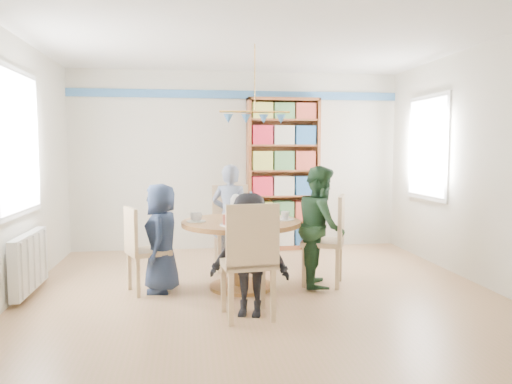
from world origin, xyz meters
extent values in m
plane|color=#A97C59|center=(0.00, 0.00, 0.00)|extent=(5.00, 5.00, 0.00)
plane|color=white|center=(0.00, 0.00, 2.70)|extent=(5.00, 5.00, 0.00)
plane|color=beige|center=(0.00, 2.50, 1.35)|extent=(5.00, 0.00, 5.00)
plane|color=beige|center=(0.00, -2.50, 1.35)|extent=(5.00, 0.00, 5.00)
plane|color=beige|center=(-2.50, 0.00, 1.35)|extent=(0.00, 5.00, 5.00)
plane|color=beige|center=(2.50, 0.00, 1.35)|extent=(0.00, 5.00, 5.00)
cube|color=teal|center=(0.00, 2.48, 2.35)|extent=(5.00, 0.02, 0.12)
cube|color=white|center=(-2.48, 0.30, 1.60)|extent=(0.03, 1.32, 1.52)
cube|color=white|center=(-2.46, 0.30, 1.60)|extent=(0.01, 1.20, 1.40)
cube|color=white|center=(2.48, 1.30, 1.55)|extent=(0.03, 1.12, 1.42)
cube|color=white|center=(2.46, 1.30, 1.55)|extent=(0.01, 1.00, 1.30)
cylinder|color=gold|center=(0.00, 0.50, 2.33)|extent=(0.01, 0.01, 0.75)
cylinder|color=gold|center=(0.00, 0.50, 1.95)|extent=(0.80, 0.02, 0.02)
cone|color=teal|center=(-0.30, 0.50, 1.87)|extent=(0.11, 0.11, 0.10)
cone|color=teal|center=(-0.10, 0.50, 1.87)|extent=(0.11, 0.11, 0.10)
cone|color=teal|center=(0.10, 0.50, 1.87)|extent=(0.11, 0.11, 0.10)
cone|color=teal|center=(0.30, 0.50, 1.87)|extent=(0.11, 0.11, 0.10)
cube|color=silver|center=(-2.42, 0.30, 0.35)|extent=(0.10, 1.00, 0.60)
cube|color=silver|center=(-2.36, -0.10, 0.35)|extent=(0.02, 0.06, 0.56)
cube|color=silver|center=(-2.36, 0.10, 0.35)|extent=(0.02, 0.06, 0.56)
cube|color=silver|center=(-2.36, 0.30, 0.35)|extent=(0.02, 0.06, 0.56)
cube|color=silver|center=(-2.36, 0.50, 0.35)|extent=(0.02, 0.06, 0.56)
cube|color=silver|center=(-2.36, 0.70, 0.35)|extent=(0.02, 0.06, 0.56)
cylinder|color=brown|center=(-0.18, 0.24, 0.72)|extent=(1.30, 1.30, 0.05)
cylinder|color=brown|center=(-0.18, 0.24, 0.35)|extent=(0.16, 0.16, 0.70)
cylinder|color=brown|center=(-0.18, 0.24, 0.02)|extent=(0.70, 0.70, 0.04)
cube|color=tan|center=(-1.19, 0.25, 0.44)|extent=(0.53, 0.53, 0.05)
cube|color=tan|center=(-1.36, 0.18, 0.68)|extent=(0.19, 0.39, 0.48)
cube|color=tan|center=(-0.97, 0.15, 0.21)|extent=(0.05, 0.05, 0.42)
cube|color=tan|center=(-1.10, 0.46, 0.21)|extent=(0.05, 0.05, 0.42)
cube|color=tan|center=(-1.28, 0.03, 0.21)|extent=(0.05, 0.05, 0.42)
cube|color=tan|center=(-1.40, 0.34, 0.21)|extent=(0.05, 0.05, 0.42)
cube|color=tan|center=(0.74, 0.27, 0.48)|extent=(0.58, 0.58, 0.05)
cube|color=tan|center=(0.93, 0.20, 0.75)|extent=(0.21, 0.43, 0.54)
cube|color=tan|center=(0.64, 0.51, 0.23)|extent=(0.06, 0.06, 0.46)
cube|color=tan|center=(0.50, 0.17, 0.23)|extent=(0.06, 0.06, 0.46)
cube|color=tan|center=(0.98, 0.37, 0.23)|extent=(0.06, 0.06, 0.46)
cube|color=tan|center=(0.84, 0.04, 0.23)|extent=(0.06, 0.06, 0.46)
cube|color=tan|center=(-0.20, 1.15, 0.50)|extent=(0.49, 0.49, 0.06)
cube|color=tan|center=(-0.21, 1.36, 0.78)|extent=(0.47, 0.07, 0.56)
cube|color=tan|center=(-0.38, 0.95, 0.24)|extent=(0.05, 0.05, 0.48)
cube|color=tan|center=(0.00, 0.97, 0.24)|extent=(0.05, 0.05, 0.48)
cube|color=tan|center=(-0.40, 1.33, 0.24)|extent=(0.05, 0.05, 0.48)
cube|color=tan|center=(-0.02, 1.35, 0.24)|extent=(0.05, 0.05, 0.48)
cube|color=tan|center=(-0.23, -0.70, 0.50)|extent=(0.51, 0.51, 0.06)
cube|color=tan|center=(-0.21, -0.92, 0.78)|extent=(0.47, 0.09, 0.56)
cube|color=tan|center=(-0.06, -0.50, 0.24)|extent=(0.05, 0.05, 0.48)
cube|color=tan|center=(-0.44, -0.53, 0.24)|extent=(0.05, 0.05, 0.48)
cube|color=tan|center=(-0.02, -0.87, 0.24)|extent=(0.05, 0.05, 0.48)
cube|color=tan|center=(-0.40, -0.91, 0.24)|extent=(0.05, 0.05, 0.48)
imported|color=#1C263E|center=(-1.05, 0.23, 0.58)|extent=(0.40, 0.59, 1.17)
imported|color=#1B3720|center=(0.71, 0.24, 0.67)|extent=(0.62, 0.73, 1.35)
imported|color=gray|center=(-0.23, 1.15, 0.67)|extent=(0.57, 0.46, 1.34)
imported|color=black|center=(-0.21, -0.68, 0.57)|extent=(0.83, 0.62, 1.13)
cube|color=brown|center=(0.15, 2.34, 1.15)|extent=(0.04, 0.33, 2.29)
cube|color=brown|center=(1.20, 2.34, 1.15)|extent=(0.04, 0.33, 2.29)
cube|color=brown|center=(0.68, 2.34, 2.27)|extent=(1.09, 0.33, 0.04)
cube|color=brown|center=(0.68, 2.34, 0.03)|extent=(1.09, 0.33, 0.07)
cube|color=brown|center=(0.68, 2.49, 1.15)|extent=(1.09, 0.02, 2.29)
cube|color=brown|center=(0.68, 2.34, 0.44)|extent=(1.03, 0.31, 0.03)
cube|color=brown|center=(0.68, 2.34, 0.82)|extent=(1.03, 0.31, 0.03)
cube|color=brown|center=(0.68, 2.34, 1.20)|extent=(1.03, 0.31, 0.03)
cube|color=brown|center=(0.68, 2.34, 1.58)|extent=(1.03, 0.31, 0.03)
cube|color=brown|center=(0.68, 2.34, 1.96)|extent=(1.03, 0.31, 0.03)
cube|color=#B31B2D|center=(0.35, 2.32, 0.21)|extent=(0.30, 0.24, 0.28)
cube|color=beige|center=(0.68, 2.32, 0.21)|extent=(0.30, 0.24, 0.28)
cube|color=navy|center=(1.00, 2.32, 0.21)|extent=(0.30, 0.24, 0.28)
cube|color=#BEC04C|center=(0.35, 2.32, 0.59)|extent=(0.30, 0.24, 0.28)
cube|color=#44713F|center=(0.68, 2.32, 0.59)|extent=(0.30, 0.24, 0.28)
cube|color=#963829|center=(1.00, 2.32, 0.59)|extent=(0.30, 0.24, 0.28)
cube|color=#B31B2D|center=(0.35, 2.32, 0.97)|extent=(0.30, 0.24, 0.28)
cube|color=beige|center=(0.68, 2.32, 0.97)|extent=(0.30, 0.24, 0.28)
cube|color=navy|center=(1.00, 2.32, 0.97)|extent=(0.30, 0.24, 0.28)
cube|color=#BEC04C|center=(0.35, 2.32, 1.36)|extent=(0.30, 0.24, 0.28)
cube|color=#44713F|center=(0.68, 2.32, 1.36)|extent=(0.30, 0.24, 0.28)
cube|color=#963829|center=(1.00, 2.32, 1.36)|extent=(0.30, 0.24, 0.28)
cube|color=#B31B2D|center=(0.35, 2.32, 1.74)|extent=(0.30, 0.24, 0.28)
cube|color=beige|center=(0.68, 2.32, 1.74)|extent=(0.30, 0.24, 0.28)
cube|color=navy|center=(1.00, 2.32, 1.74)|extent=(0.30, 0.24, 0.28)
cube|color=#BEC04C|center=(0.35, 2.32, 2.10)|extent=(0.30, 0.24, 0.24)
cube|color=#44713F|center=(0.68, 2.32, 2.10)|extent=(0.30, 0.24, 0.24)
cube|color=#963829|center=(1.00, 2.32, 2.10)|extent=(0.30, 0.24, 0.24)
cylinder|color=white|center=(-0.24, 0.32, 0.87)|extent=(0.12, 0.12, 0.24)
sphere|color=white|center=(-0.24, 0.32, 0.99)|extent=(0.09, 0.09, 0.09)
cylinder|color=silver|center=(-0.06, 0.36, 0.89)|extent=(0.07, 0.07, 0.28)
cylinder|color=teal|center=(-0.06, 0.36, 1.05)|extent=(0.03, 0.03, 0.03)
cylinder|color=white|center=(-0.13, 0.53, 0.76)|extent=(0.31, 0.31, 0.01)
cylinder|color=brown|center=(-0.13, 0.53, 0.81)|extent=(0.24, 0.24, 0.09)
cylinder|color=white|center=(-0.29, -0.06, 0.76)|extent=(0.31, 0.31, 0.01)
cylinder|color=brown|center=(-0.29, -0.06, 0.81)|extent=(0.24, 0.24, 0.09)
cylinder|color=white|center=(-0.67, 0.24, 0.76)|extent=(0.20, 0.20, 0.01)
imported|color=white|center=(-0.67, 0.24, 0.80)|extent=(0.13, 0.13, 0.10)
cylinder|color=white|center=(0.30, 0.24, 0.76)|extent=(0.20, 0.20, 0.01)
imported|color=white|center=(0.30, 0.24, 0.80)|extent=(0.10, 0.10, 0.09)
cylinder|color=white|center=(-0.18, 0.73, 0.76)|extent=(0.20, 0.20, 0.01)
imported|color=white|center=(-0.18, 0.73, 0.80)|extent=(0.13, 0.13, 0.10)
cylinder|color=white|center=(-0.18, -0.25, 0.76)|extent=(0.20, 0.20, 0.01)
imported|color=white|center=(-0.18, -0.25, 0.80)|extent=(0.10, 0.10, 0.09)
camera|label=1|loc=(-0.75, -5.12, 1.54)|focal=35.00mm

